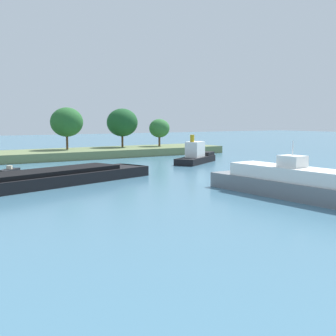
% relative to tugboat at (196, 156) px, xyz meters
% --- Properties ---
extents(treeline_island, '(74.86, 13.00, 9.74)m').
position_rel_tugboat_xyz_m(treeline_island, '(-17.94, 22.51, 1.57)').
color(treeline_island, '#66754C').
rests_on(treeline_island, ground).
extents(tugboat, '(11.11, 8.60, 4.88)m').
position_rel_tugboat_xyz_m(tugboat, '(0.00, 0.00, 0.00)').
color(tugboat, black).
rests_on(tugboat, ground).
extents(small_motorboat, '(4.06, 4.47, 0.91)m').
position_rel_tugboat_xyz_m(small_motorboat, '(-30.10, 4.19, -1.00)').
color(small_motorboat, black).
rests_on(small_motorboat, ground).
extents(white_riverboat, '(4.46, 25.77, 5.39)m').
position_rel_tugboat_xyz_m(white_riverboat, '(-12.62, -34.96, 0.11)').
color(white_riverboat, slate).
rests_on(white_riverboat, ground).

